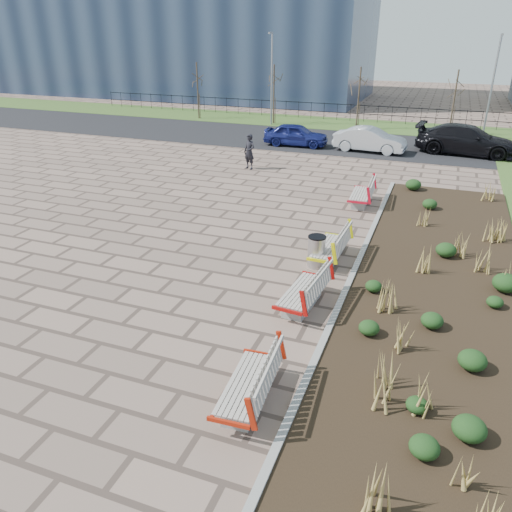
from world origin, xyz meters
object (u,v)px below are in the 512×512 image
at_px(bench_d, 361,192).
at_px(car_blue, 296,135).
at_px(pedestrian, 249,152).
at_px(lamp_west, 272,80).
at_px(litter_bin, 316,252).
at_px(car_black, 467,140).
at_px(bench_a, 247,382).
at_px(bench_c, 329,245).
at_px(bench_b, 303,289).
at_px(car_silver, 370,140).
at_px(lamp_east, 491,89).

relative_size(bench_d, car_blue, 0.56).
relative_size(pedestrian, lamp_west, 0.29).
bearing_deg(bench_d, litter_bin, -94.81).
relative_size(litter_bin, car_black, 0.18).
bearing_deg(bench_d, pedestrian, 147.99).
relative_size(bench_a, pedestrian, 1.22).
bearing_deg(bench_a, car_blue, 100.30).
distance_m(bench_a, bench_d, 12.37).
xyz_separation_m(bench_a, litter_bin, (-0.25, 6.25, -0.03)).
height_order(bench_a, bench_d, same).
bearing_deg(car_blue, pedestrian, 170.67).
relative_size(bench_c, pedestrian, 1.22).
bearing_deg(car_blue, litter_bin, -163.84).
height_order(pedestrian, car_blue, pedestrian).
distance_m(bench_b, car_blue, 18.59).
distance_m(car_silver, lamp_east, 8.77).
xyz_separation_m(lamp_west, lamp_east, (14.00, 0.00, 0.00)).
xyz_separation_m(bench_d, car_silver, (-1.12, 9.29, 0.18)).
height_order(pedestrian, lamp_east, lamp_east).
relative_size(bench_b, litter_bin, 2.21).
distance_m(bench_a, litter_bin, 6.25).
bearing_deg(litter_bin, bench_d, 87.63).
bearing_deg(litter_bin, car_silver, 93.21).
relative_size(car_blue, lamp_west, 0.62).
relative_size(lamp_west, lamp_east, 1.00).
height_order(bench_b, car_blue, car_blue).
bearing_deg(pedestrian, lamp_west, 124.00).
xyz_separation_m(bench_b, lamp_west, (-9.00, 23.63, 2.54)).
bearing_deg(pedestrian, litter_bin, -38.39).
bearing_deg(lamp_west, car_blue, -58.61).
bearing_deg(bench_c, litter_bin, -112.52).
xyz_separation_m(bench_a, lamp_east, (5.00, 27.48, 2.54)).
height_order(car_blue, lamp_west, lamp_west).
relative_size(bench_a, car_black, 0.39).
relative_size(bench_b, bench_d, 1.00).
distance_m(litter_bin, lamp_west, 23.11).
bearing_deg(litter_bin, bench_b, -83.97).
xyz_separation_m(pedestrian, car_black, (10.09, 7.06, -0.05)).
relative_size(bench_b, lamp_west, 0.35).
distance_m(litter_bin, car_silver, 15.44).
xyz_separation_m(bench_c, lamp_west, (-9.00, 20.68, 2.54)).
relative_size(bench_d, lamp_west, 0.35).
relative_size(car_blue, lamp_east, 0.62).
relative_size(pedestrian, lamp_east, 0.29).
relative_size(car_silver, lamp_west, 0.67).
bearing_deg(bench_c, lamp_west, 115.53).
xyz_separation_m(car_silver, lamp_west, (-7.88, 5.83, 2.36)).
bearing_deg(bench_c, car_black, 78.20).
xyz_separation_m(car_blue, lamp_east, (10.43, 5.85, 2.38)).
xyz_separation_m(litter_bin, car_blue, (-5.17, 15.38, 0.18)).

